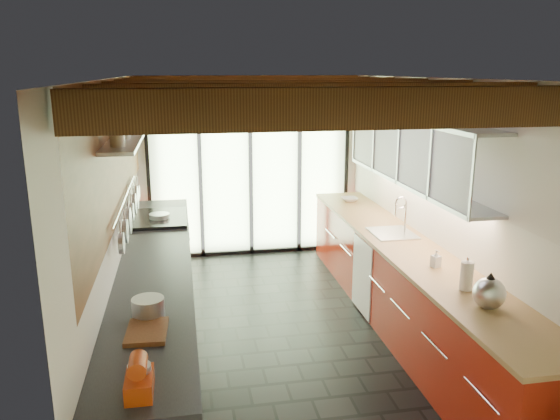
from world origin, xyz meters
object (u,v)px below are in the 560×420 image
object	(u,v)px
kettle	(489,291)
soap_bottle	(436,259)
stand_mixer	(139,378)
bowl	(349,199)
paper_towel	(467,276)

from	to	relation	value
kettle	soap_bottle	size ratio (longest dim) A/B	1.98
stand_mixer	bowl	world-z (taller)	stand_mixer
stand_mixer	paper_towel	size ratio (longest dim) A/B	0.92
kettle	paper_towel	xyz separation A→B (m)	(0.00, 0.34, -0.01)
paper_towel	soap_bottle	world-z (taller)	paper_towel
soap_bottle	bowl	bearing A→B (deg)	90.00
stand_mixer	paper_towel	xyz separation A→B (m)	(2.54, 1.03, 0.03)
kettle	bowl	world-z (taller)	kettle
stand_mixer	bowl	xyz separation A→B (m)	(2.54, 4.20, -0.07)
kettle	bowl	size ratio (longest dim) A/B	1.44
paper_towel	soap_bottle	distance (m)	0.55
kettle	paper_towel	world-z (taller)	kettle
stand_mixer	bowl	size ratio (longest dim) A/B	1.18
paper_towel	bowl	xyz separation A→B (m)	(0.00, 3.17, -0.09)
soap_bottle	bowl	size ratio (longest dim) A/B	0.73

